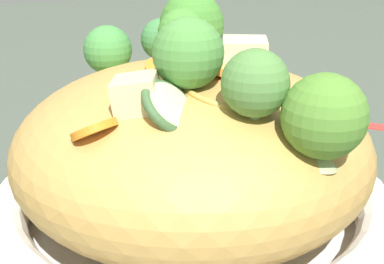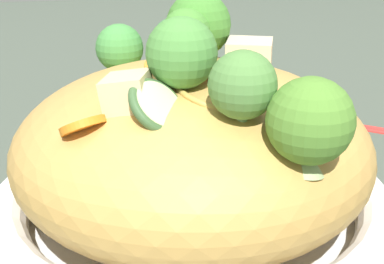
% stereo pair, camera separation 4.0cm
% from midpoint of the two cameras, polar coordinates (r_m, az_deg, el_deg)
% --- Properties ---
extents(ground_plane, '(3.00, 3.00, 0.00)m').
position_cam_midpoint_polar(ground_plane, '(0.45, -2.62, -11.88)').
color(ground_plane, '#444E42').
extents(serving_bowl, '(0.32, 0.32, 0.06)m').
position_cam_midpoint_polar(serving_bowl, '(0.43, -2.69, -8.73)').
color(serving_bowl, white).
rests_on(serving_bowl, ground_plane).
extents(noodle_heap, '(0.27, 0.27, 0.13)m').
position_cam_midpoint_polar(noodle_heap, '(0.41, -2.83, -1.70)').
color(noodle_heap, tan).
rests_on(noodle_heap, serving_bowl).
extents(broccoli_florets, '(0.16, 0.26, 0.09)m').
position_cam_midpoint_polar(broccoli_florets, '(0.38, -1.91, 7.95)').
color(broccoli_florets, '#A5C26F').
rests_on(broccoli_florets, serving_bowl).
extents(carrot_coins, '(0.17, 0.16, 0.04)m').
position_cam_midpoint_polar(carrot_coins, '(0.37, -5.14, 4.98)').
color(carrot_coins, orange).
rests_on(carrot_coins, serving_bowl).
extents(zucchini_slices, '(0.14, 0.17, 0.04)m').
position_cam_midpoint_polar(zucchini_slices, '(0.39, -0.84, 5.69)').
color(zucchini_slices, beige).
rests_on(zucchini_slices, serving_bowl).
extents(chicken_chunks, '(0.14, 0.11, 0.03)m').
position_cam_midpoint_polar(chicken_chunks, '(0.38, -1.44, 6.65)').
color(chicken_chunks, beige).
rests_on(chicken_chunks, serving_bowl).
extents(chopsticks_pair, '(0.17, 0.14, 0.01)m').
position_cam_midpoint_polar(chopsticks_pair, '(0.72, 10.91, 1.59)').
color(chopsticks_pair, red).
rests_on(chopsticks_pair, ground_plane).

